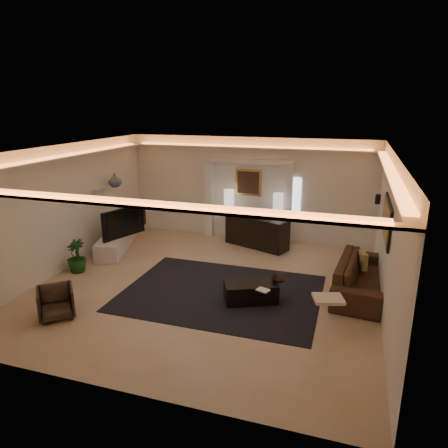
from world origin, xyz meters
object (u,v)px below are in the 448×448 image
(console, at_px, (257,232))
(sofa, at_px, (362,276))
(coffee_table, at_px, (251,292))
(armchair, at_px, (56,302))

(console, xyz_separation_m, sofa, (2.73, -2.13, -0.05))
(sofa, relative_size, coffee_table, 2.34)
(console, bearing_deg, armchair, -96.77)
(coffee_table, distance_m, armchair, 3.65)
(coffee_table, bearing_deg, sofa, 3.42)
(console, xyz_separation_m, armchair, (-2.59, -4.91, -0.11))
(sofa, height_order, coffee_table, sofa)
(console, bearing_deg, sofa, -16.87)
(console, relative_size, coffee_table, 1.72)
(armchair, bearing_deg, console, 20.94)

